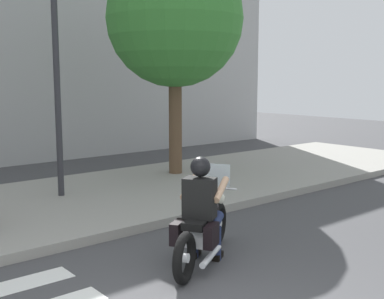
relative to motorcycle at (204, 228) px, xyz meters
name	(u,v)px	position (x,y,z in m)	size (l,w,h in m)	color
motorcycle	(204,228)	(0.00, 0.00, 0.00)	(1.84, 1.20, 1.22)	black
rider	(202,203)	(-0.07, -0.04, 0.37)	(0.77, 0.72, 1.43)	black
street_lamp	(56,67)	(-0.11, 4.12, 2.18)	(0.28, 0.28, 4.36)	#2D2D33
tree_near_rack	(175,19)	(3.04, 4.52, 3.33)	(3.19, 3.19, 5.40)	brown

